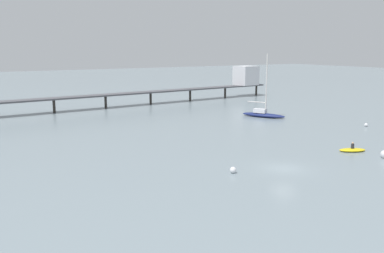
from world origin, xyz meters
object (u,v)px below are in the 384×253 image
(pier, at_px, (191,83))
(mooring_buoy_far, at_px, (366,125))
(sailboat_navy, at_px, (263,113))
(dinghy_yellow, at_px, (352,150))
(mooring_buoy_mid, at_px, (233,170))

(pier, height_order, mooring_buoy_far, pier)
(sailboat_navy, distance_m, mooring_buoy_far, 17.01)
(pier, xyz_separation_m, dinghy_yellow, (-8.96, -51.00, -3.77))
(mooring_buoy_mid, relative_size, mooring_buoy_far, 1.14)
(mooring_buoy_mid, bearing_deg, pier, 62.68)
(mooring_buoy_mid, bearing_deg, dinghy_yellow, -0.85)
(sailboat_navy, xyz_separation_m, mooring_buoy_far, (7.54, -15.24, -0.42))
(mooring_buoy_far, bearing_deg, pier, 98.35)
(mooring_buoy_mid, xyz_separation_m, mooring_buoy_far, (32.32, 9.09, -0.04))
(pier, distance_m, sailboat_navy, 26.66)
(dinghy_yellow, distance_m, mooring_buoy_far, 17.74)
(pier, height_order, sailboat_navy, sailboat_navy)
(mooring_buoy_mid, height_order, mooring_buoy_far, mooring_buoy_mid)
(pier, bearing_deg, mooring_buoy_mid, -117.32)
(pier, distance_m, mooring_buoy_mid, 57.23)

